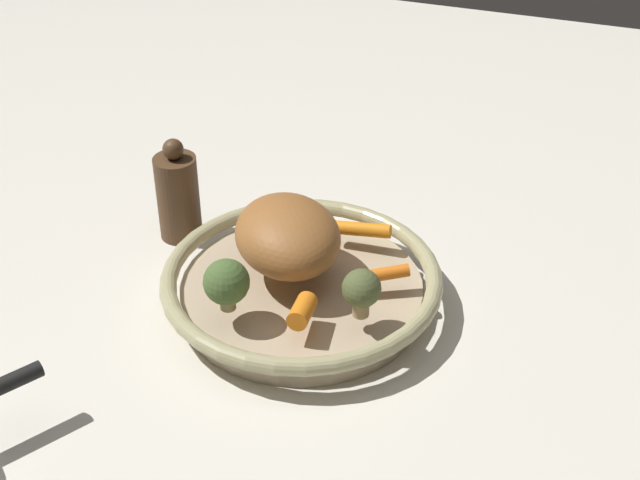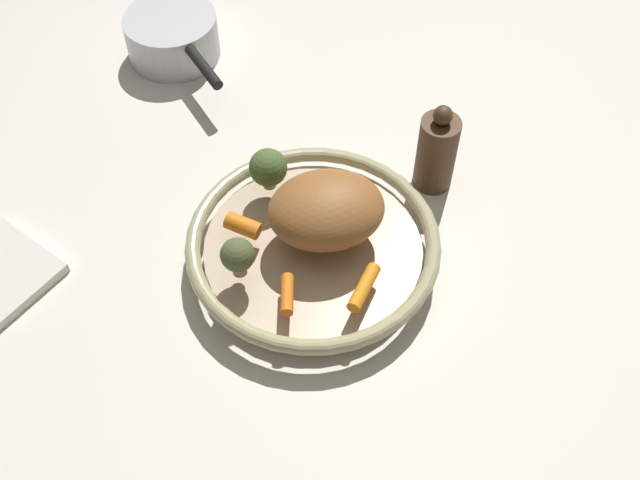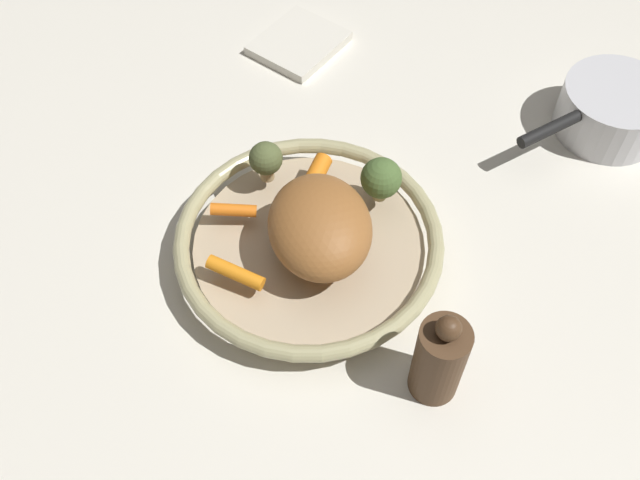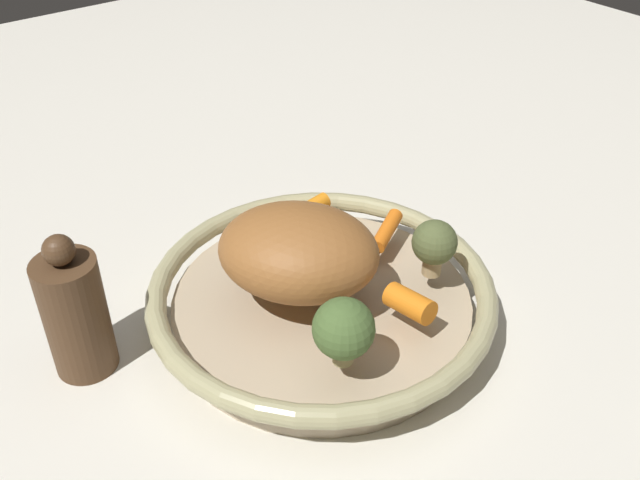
# 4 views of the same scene
# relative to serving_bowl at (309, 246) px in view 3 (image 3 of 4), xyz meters

# --- Properties ---
(ground_plane) EXTENTS (2.04, 2.04, 0.00)m
(ground_plane) POSITION_rel_serving_bowl_xyz_m (0.00, 0.00, -0.03)
(ground_plane) COLOR silver
(serving_bowl) EXTENTS (0.31, 0.31, 0.05)m
(serving_bowl) POSITION_rel_serving_bowl_xyz_m (0.00, 0.00, 0.00)
(serving_bowl) COLOR tan
(serving_bowl) RESTS_ON ground_plane
(roast_chicken_piece) EXTENTS (0.18, 0.18, 0.07)m
(roast_chicken_piece) POSITION_rel_serving_bowl_xyz_m (0.01, 0.02, 0.06)
(roast_chicken_piece) COLOR #965C2D
(roast_chicken_piece) RESTS_ON serving_bowl
(baby_carrot_center) EXTENTS (0.05, 0.03, 0.03)m
(baby_carrot_center) POSITION_rel_serving_bowl_xyz_m (-0.08, -0.03, 0.03)
(baby_carrot_center) COLOR orange
(baby_carrot_center) RESTS_ON serving_bowl
(baby_carrot_left) EXTENTS (0.04, 0.05, 0.02)m
(baby_carrot_left) POSITION_rel_serving_bowl_xyz_m (0.02, -0.09, 0.03)
(baby_carrot_left) COLOR orange
(baby_carrot_left) RESTS_ON serving_bowl
(baby_carrot_right) EXTENTS (0.02, 0.07, 0.02)m
(baby_carrot_right) POSITION_rel_serving_bowl_xyz_m (0.09, -0.04, 0.03)
(baby_carrot_right) COLOR orange
(baby_carrot_right) RESTS_ON serving_bowl
(broccoli_floret_mid) EXTENTS (0.05, 0.05, 0.06)m
(broccoli_floret_mid) POSITION_rel_serving_bowl_xyz_m (-0.09, 0.05, 0.06)
(broccoli_floret_mid) COLOR tan
(broccoli_floret_mid) RESTS_ON serving_bowl
(broccoli_floret_small) EXTENTS (0.04, 0.04, 0.05)m
(broccoli_floret_small) POSITION_rel_serving_bowl_xyz_m (-0.05, -0.09, 0.05)
(broccoli_floret_small) COLOR tan
(broccoli_floret_small) RESTS_ON serving_bowl
(pepper_mill) EXTENTS (0.05, 0.05, 0.14)m
(pepper_mill) POSITION_rel_serving_bowl_xyz_m (0.08, 0.19, 0.03)
(pepper_mill) COLOR #4C331E
(pepper_mill) RESTS_ON ground_plane
(saucepan) EXTENTS (0.22, 0.16, 0.07)m
(saucepan) POSITION_rel_serving_bowl_xyz_m (-0.38, 0.25, 0.01)
(saucepan) COLOR silver
(saucepan) RESTS_ON ground_plane
(dish_towel) EXTENTS (0.14, 0.13, 0.01)m
(dish_towel) POSITION_rel_serving_bowl_xyz_m (-0.33, -0.20, -0.02)
(dish_towel) COLOR silver
(dish_towel) RESTS_ON ground_plane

